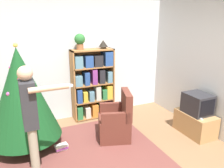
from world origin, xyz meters
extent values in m
cube|color=silver|center=(0.00, 2.18, 1.30)|extent=(8.00, 0.10, 2.60)
cube|color=brown|center=(-0.39, 0.62, 0.00)|extent=(2.60, 2.15, 0.01)
cube|color=#A8703D|center=(-0.14, 1.95, 0.78)|extent=(0.03, 0.33, 1.56)
cube|color=#A8703D|center=(0.75, 1.95, 0.78)|extent=(0.03, 0.33, 1.56)
cube|color=#A8703D|center=(0.31, 1.95, 1.54)|extent=(0.92, 0.33, 0.03)
cube|color=#A8703D|center=(0.31, 2.11, 0.78)|extent=(0.92, 0.01, 1.56)
cube|color=#A8703D|center=(0.31, 1.95, 0.03)|extent=(0.89, 0.33, 0.03)
cube|color=#2D7A42|center=(-0.05, 1.93, 0.19)|extent=(0.12, 0.29, 0.28)
cube|color=beige|center=(0.13, 1.90, 0.16)|extent=(0.11, 0.23, 0.24)
cube|color=orange|center=(0.30, 1.90, 0.18)|extent=(0.14, 0.24, 0.28)
cube|color=#2D7A42|center=(0.49, 1.94, 0.17)|extent=(0.13, 0.31, 0.26)
cube|color=#843889|center=(0.65, 1.93, 0.19)|extent=(0.14, 0.29, 0.28)
cube|color=#A8703D|center=(0.31, 1.95, 0.41)|extent=(0.89, 0.33, 0.03)
cube|color=#284C93|center=(-0.04, 1.92, 0.58)|extent=(0.11, 0.26, 0.30)
cube|color=gold|center=(0.09, 1.92, 0.54)|extent=(0.10, 0.26, 0.23)
cube|color=#5B899E|center=(0.23, 1.93, 0.54)|extent=(0.11, 0.30, 0.22)
cube|color=beige|center=(0.38, 1.91, 0.58)|extent=(0.11, 0.25, 0.31)
cube|color=#2D7A42|center=(0.54, 1.91, 0.54)|extent=(0.11, 0.25, 0.22)
cube|color=gold|center=(0.65, 1.93, 0.58)|extent=(0.13, 0.29, 0.30)
cube|color=#A8703D|center=(0.31, 1.95, 0.79)|extent=(0.89, 0.33, 0.03)
cube|color=#5B899E|center=(-0.05, 1.91, 0.92)|extent=(0.15, 0.24, 0.22)
cube|color=#284C93|center=(0.14, 1.90, 0.95)|extent=(0.11, 0.23, 0.28)
cube|color=#843889|center=(0.31, 1.93, 0.97)|extent=(0.11, 0.29, 0.32)
cube|color=#232328|center=(0.48, 1.91, 0.96)|extent=(0.13, 0.25, 0.30)
cube|color=#5B899E|center=(0.66, 1.93, 0.93)|extent=(0.11, 0.30, 0.25)
cube|color=#A8703D|center=(0.31, 1.95, 1.17)|extent=(0.89, 0.33, 0.03)
cube|color=#5B899E|center=(-0.03, 1.93, 1.31)|extent=(0.17, 0.29, 0.25)
cube|color=#284C93|center=(0.19, 1.90, 1.31)|extent=(0.17, 0.24, 0.24)
cube|color=#232328|center=(0.40, 1.90, 1.31)|extent=(0.19, 0.24, 0.24)
cube|color=#284C93|center=(0.64, 1.94, 1.34)|extent=(0.18, 0.31, 0.31)
cube|color=tan|center=(1.86, 0.40, 0.22)|extent=(0.45, 0.76, 0.43)
cube|color=#28282D|center=(1.86, 0.40, 0.63)|extent=(0.41, 0.48, 0.39)
cube|color=black|center=(1.86, 0.16, 0.63)|extent=(0.34, 0.01, 0.30)
cube|color=white|center=(1.72, 0.17, 0.44)|extent=(0.04, 0.12, 0.02)
cylinder|color=#4C3323|center=(-1.18, 1.24, 0.05)|extent=(0.36, 0.36, 0.10)
cylinder|color=brown|center=(-1.18, 1.24, 0.16)|extent=(0.08, 0.08, 0.12)
cone|color=#14471E|center=(-1.18, 1.24, 0.99)|extent=(1.21, 1.21, 1.53)
sphere|color=gold|center=(-1.30, 1.28, 1.42)|extent=(0.04, 0.04, 0.04)
sphere|color=red|center=(-0.89, 1.50, 0.70)|extent=(0.06, 0.06, 0.06)
sphere|color=red|center=(-1.18, 1.06, 1.28)|extent=(0.07, 0.07, 0.07)
sphere|color=#B74C93|center=(-1.37, 1.06, 1.07)|extent=(0.07, 0.07, 0.07)
sphere|color=gold|center=(-0.95, 1.35, 1.07)|extent=(0.04, 0.04, 0.04)
sphere|color=#B74C93|center=(-1.30, 1.23, 1.44)|extent=(0.04, 0.04, 0.04)
sphere|color=red|center=(-1.25, 1.62, 0.71)|extent=(0.04, 0.04, 0.04)
sphere|color=silver|center=(-1.11, 1.10, 1.34)|extent=(0.07, 0.07, 0.07)
sphere|color=#E5CC4C|center=(-1.18, 1.24, 1.78)|extent=(0.07, 0.07, 0.07)
cube|color=brown|center=(0.34, 0.89, 0.21)|extent=(0.70, 0.70, 0.42)
cube|color=brown|center=(0.56, 0.82, 0.67)|extent=(0.29, 0.57, 0.50)
cube|color=brown|center=(0.41, 1.12, 0.52)|extent=(0.50, 0.23, 0.20)
cube|color=brown|center=(0.26, 0.66, 0.52)|extent=(0.50, 0.23, 0.20)
cylinder|color=#9E937F|center=(-1.12, 0.43, 0.41)|extent=(0.11, 0.11, 0.82)
cylinder|color=#9E937F|center=(-1.12, 0.25, 0.41)|extent=(0.11, 0.11, 0.82)
cube|color=#2D2D33|center=(-1.12, 0.34, 1.13)|extent=(0.19, 0.32, 0.62)
cylinder|color=#DBAD89|center=(-1.12, 0.54, 1.10)|extent=(0.07, 0.07, 0.49)
cylinder|color=#DBAD89|center=(-0.87, 0.15, 1.36)|extent=(0.48, 0.08, 0.07)
cube|color=white|center=(-0.63, 0.15, 1.36)|extent=(0.11, 0.04, 0.03)
sphere|color=#DBAD89|center=(-1.12, 0.34, 1.53)|extent=(0.19, 0.19, 0.19)
cylinder|color=#935B38|center=(0.05, 1.95, 1.62)|extent=(0.14, 0.14, 0.12)
sphere|color=#2D7033|center=(0.05, 1.95, 1.78)|extent=(0.22, 0.22, 0.22)
cylinder|color=#473828|center=(0.56, 1.95, 1.58)|extent=(0.12, 0.12, 0.04)
cone|color=black|center=(0.56, 1.95, 1.67)|extent=(0.20, 0.20, 0.14)
cube|color=beige|center=(-0.66, 0.90, 0.02)|extent=(0.21, 0.15, 0.04)
cube|color=#843889|center=(-0.66, 0.89, 0.05)|extent=(0.22, 0.17, 0.03)
cube|color=beige|center=(-0.66, 0.89, 0.08)|extent=(0.23, 0.16, 0.04)
camera|label=1|loc=(-1.21, -2.47, 2.17)|focal=35.00mm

